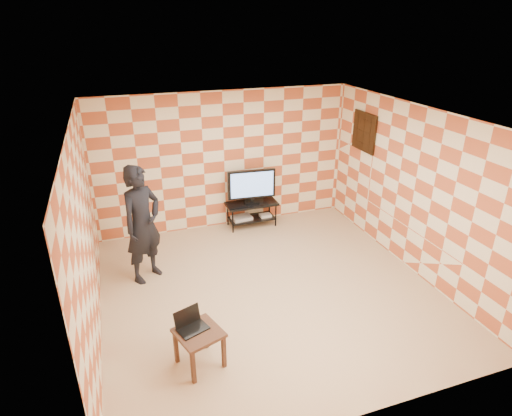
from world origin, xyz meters
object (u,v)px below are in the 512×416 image
object	(u,v)px
tv_stand	(252,209)
side_table	(199,337)
tv	(252,185)
person	(143,224)

from	to	relation	value
tv_stand	side_table	world-z (taller)	same
tv	person	xyz separation A→B (m)	(-2.21, -1.25, 0.08)
person	tv	bearing A→B (deg)	-7.59
tv_stand	side_table	xyz separation A→B (m)	(-1.82, -3.44, 0.05)
tv_stand	person	xyz separation A→B (m)	(-2.21, -1.25, 0.60)
tv_stand	person	world-z (taller)	person
tv	side_table	xyz separation A→B (m)	(-1.82, -3.44, -0.47)
side_table	person	xyz separation A→B (m)	(-0.39, 2.19, 0.55)
side_table	person	distance (m)	2.29
side_table	person	world-z (taller)	person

